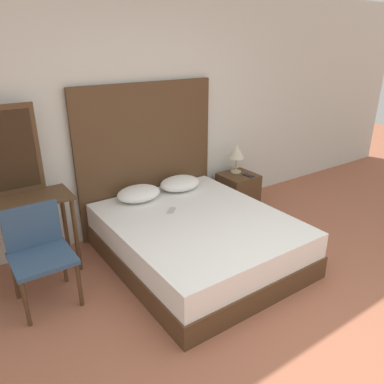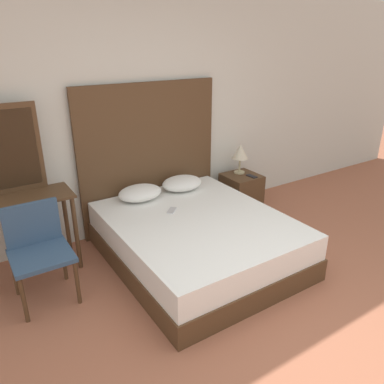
{
  "view_description": "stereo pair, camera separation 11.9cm",
  "coord_description": "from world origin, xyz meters",
  "views": [
    {
      "loc": [
        -1.89,
        -1.22,
        2.17
      ],
      "look_at": [
        0.1,
        1.62,
        0.73
      ],
      "focal_mm": 35.0,
      "sensor_mm": 36.0,
      "label": 1
    },
    {
      "loc": [
        -1.79,
        -1.29,
        2.17
      ],
      "look_at": [
        0.1,
        1.62,
        0.73
      ],
      "focal_mm": 35.0,
      "sensor_mm": 36.0,
      "label": 2
    }
  ],
  "objects": [
    {
      "name": "ground_plane",
      "position": [
        0.0,
        0.0,
        0.0
      ],
      "size": [
        16.0,
        16.0,
        0.0
      ],
      "primitive_type": "plane",
      "color": "#9E5B42"
    },
    {
      "name": "wall_back",
      "position": [
        0.0,
        2.61,
        1.35
      ],
      "size": [
        10.0,
        0.06,
        2.7
      ],
      "color": "silver",
      "rests_on": "ground_plane"
    },
    {
      "name": "bed",
      "position": [
        0.1,
        1.53,
        0.24
      ],
      "size": [
        1.65,
        1.97,
        0.48
      ],
      "color": "#4C331E",
      "rests_on": "ground_plane"
    },
    {
      "name": "headboard",
      "position": [
        0.1,
        2.54,
        0.86
      ],
      "size": [
        1.73,
        0.05,
        1.72
      ],
      "color": "#4C331E",
      "rests_on": "ground_plane"
    },
    {
      "name": "pillow_left",
      "position": [
        -0.18,
        2.27,
        0.56
      ],
      "size": [
        0.5,
        0.38,
        0.16
      ],
      "color": "white",
      "rests_on": "bed"
    },
    {
      "name": "pillow_right",
      "position": [
        0.37,
        2.27,
        0.56
      ],
      "size": [
        0.5,
        0.38,
        0.16
      ],
      "color": "white",
      "rests_on": "bed"
    },
    {
      "name": "phone_on_bed",
      "position": [
        -0.04,
        1.81,
        0.48
      ],
      "size": [
        0.16,
        0.15,
        0.01
      ],
      "color": "#B7B7BC",
      "rests_on": "bed"
    },
    {
      "name": "nightstand",
      "position": [
        1.29,
        2.25,
        0.24
      ],
      "size": [
        0.44,
        0.44,
        0.49
      ],
      "color": "#4C331E",
      "rests_on": "ground_plane"
    },
    {
      "name": "table_lamp",
      "position": [
        1.31,
        2.34,
        0.77
      ],
      "size": [
        0.21,
        0.21,
        0.39
      ],
      "color": "tan",
      "rests_on": "nightstand"
    },
    {
      "name": "phone_on_nightstand",
      "position": [
        1.36,
        2.14,
        0.49
      ],
      "size": [
        0.08,
        0.16,
        0.01
      ],
      "color": "black",
      "rests_on": "nightstand"
    },
    {
      "name": "vanity_desk",
      "position": [
        -1.39,
        2.22,
        0.63
      ],
      "size": [
        0.88,
        0.43,
        0.8
      ],
      "color": "#4C331E",
      "rests_on": "ground_plane"
    },
    {
      "name": "vanity_mirror",
      "position": [
        -1.39,
        2.4,
        1.22
      ],
      "size": [
        0.54,
        0.03,
        0.83
      ],
      "color": "#4C331E",
      "rests_on": "vanity_desk"
    },
    {
      "name": "chair",
      "position": [
        -1.38,
        1.79,
        0.5
      ],
      "size": [
        0.49,
        0.48,
        0.85
      ],
      "color": "#334C6B",
      "rests_on": "ground_plane"
    }
  ]
}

